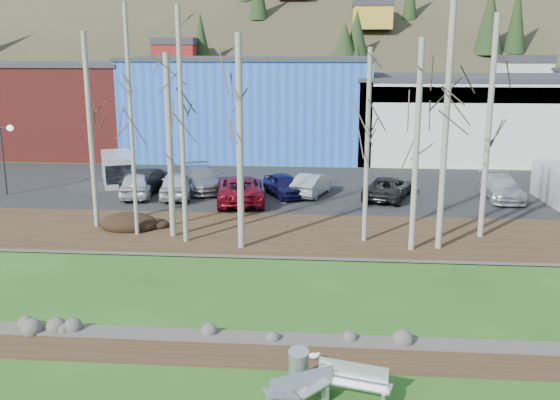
# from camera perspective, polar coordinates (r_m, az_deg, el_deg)

# --- Properties ---
(ground) EXTENTS (200.00, 200.00, 0.00)m
(ground) POSITION_cam_1_polar(r_m,az_deg,el_deg) (17.45, 1.02, -17.28)
(ground) COLOR #215315
(ground) RESTS_ON ground
(dirt_strip) EXTENTS (80.00, 1.80, 0.03)m
(dirt_strip) POSITION_cam_1_polar(r_m,az_deg,el_deg) (19.27, 1.45, -14.04)
(dirt_strip) COLOR #382616
(dirt_strip) RESTS_ON ground
(near_bank_rocks) EXTENTS (80.00, 0.80, 0.50)m
(near_bank_rocks) POSITION_cam_1_polar(r_m,az_deg,el_deg) (20.16, 1.62, -12.76)
(near_bank_rocks) COLOR #47423D
(near_bank_rocks) RESTS_ON ground
(river) EXTENTS (80.00, 8.00, 0.90)m
(river) POSITION_cam_1_polar(r_m,az_deg,el_deg) (23.90, 2.17, -8.39)
(river) COLOR #131F2F
(river) RESTS_ON ground
(far_bank_rocks) EXTENTS (80.00, 0.80, 0.46)m
(far_bank_rocks) POSITION_cam_1_polar(r_m,az_deg,el_deg) (27.74, 2.57, -5.21)
(far_bank_rocks) COLOR #47423D
(far_bank_rocks) RESTS_ON ground
(far_bank) EXTENTS (80.00, 7.00, 0.15)m
(far_bank) POSITION_cam_1_polar(r_m,az_deg,el_deg) (30.76, 2.81, -3.15)
(far_bank) COLOR #382616
(far_bank) RESTS_ON ground
(parking_lot) EXTENTS (80.00, 14.00, 0.14)m
(parking_lot) POSITION_cam_1_polar(r_m,az_deg,el_deg) (40.92, 3.33, 1.09)
(parking_lot) COLOR black
(parking_lot) RESTS_ON ground
(building_brick) EXTENTS (16.32, 12.24, 7.80)m
(building_brick) POSITION_cam_1_polar(r_m,az_deg,el_deg) (59.64, -20.18, 7.98)
(building_brick) COLOR maroon
(building_brick) RESTS_ON ground
(building_blue) EXTENTS (20.40, 12.24, 8.30)m
(building_blue) POSITION_cam_1_polar(r_m,az_deg,el_deg) (54.59, -2.59, 8.60)
(building_blue) COLOR blue
(building_blue) RESTS_ON ground
(building_white) EXTENTS (18.36, 12.24, 6.80)m
(building_white) POSITION_cam_1_polar(r_m,az_deg,el_deg) (55.32, 16.41, 7.36)
(building_white) COLOR silver
(building_white) RESTS_ON ground
(bench_intact) EXTENTS (1.96, 1.03, 0.94)m
(bench_intact) POSITION_cam_1_polar(r_m,az_deg,el_deg) (17.13, 6.85, -16.19)
(bench_intact) COLOR #B7BABC
(bench_intact) RESTS_ON ground
(bench_damaged) EXTENTS (1.83, 1.38, 0.79)m
(bench_damaged) POSITION_cam_1_polar(r_m,az_deg,el_deg) (16.86, 1.73, -16.90)
(bench_damaged) COLOR #B7BABC
(bench_damaged) RESTS_ON ground
(litter_bin) EXTENTS (0.55, 0.55, 0.94)m
(litter_bin) POSITION_cam_1_polar(r_m,az_deg,el_deg) (17.62, 1.71, -15.19)
(litter_bin) COLOR #B7BABC
(litter_bin) RESTS_ON ground
(seagull) EXTENTS (0.39, 0.18, 0.28)m
(seagull) POSITION_cam_1_polar(r_m,az_deg,el_deg) (18.99, 3.15, -14.02)
(seagull) COLOR gold
(seagull) RESTS_ON ground
(dirt_mound) EXTENTS (2.94, 2.08, 0.58)m
(dirt_mound) POSITION_cam_1_polar(r_m,az_deg,el_deg) (32.37, -13.64, -2.01)
(dirt_mound) COLOR black
(dirt_mound) RESTS_ON far_bank
(birch_0) EXTENTS (0.25, 0.25, 9.65)m
(birch_0) POSITION_cam_1_polar(r_m,az_deg,el_deg) (32.30, -16.94, 5.98)
(birch_0) COLOR #A7A496
(birch_0) RESTS_ON far_bank
(birch_1) EXTENTS (0.20, 0.20, 10.87)m
(birch_1) POSITION_cam_1_polar(r_m,az_deg,el_deg) (30.25, -13.46, 6.87)
(birch_1) COLOR #A7A496
(birch_1) RESTS_ON far_bank
(birch_2) EXTENTS (0.28, 0.28, 8.66)m
(birch_2) POSITION_cam_1_polar(r_m,az_deg,el_deg) (29.76, -10.05, 4.78)
(birch_2) COLOR #A7A496
(birch_2) RESTS_ON far_bank
(birch_3) EXTENTS (0.22, 0.22, 10.69)m
(birch_3) POSITION_cam_1_polar(r_m,az_deg,el_deg) (28.67, -8.96, 6.55)
(birch_3) COLOR #A7A496
(birch_3) RESTS_ON far_bank
(birch_4) EXTENTS (0.29, 0.29, 9.49)m
(birch_4) POSITION_cam_1_polar(r_m,az_deg,el_deg) (27.53, -3.69, 5.13)
(birch_4) COLOR #A7A496
(birch_4) RESTS_ON far_bank
(birch_5) EXTENTS (0.22, 0.22, 8.89)m
(birch_5) POSITION_cam_1_polar(r_m,az_deg,el_deg) (28.79, 7.97, 4.80)
(birch_5) COLOR #A7A496
(birch_5) RESTS_ON far_bank
(birch_6) EXTENTS (0.26, 0.26, 9.30)m
(birch_6) POSITION_cam_1_polar(r_m,az_deg,el_deg) (27.82, 12.37, 4.73)
(birch_6) COLOR #A7A496
(birch_6) RESTS_ON far_bank
(birch_7) EXTENTS (0.28, 0.28, 10.83)m
(birch_7) POSITION_cam_1_polar(r_m,az_deg,el_deg) (28.18, 14.90, 6.27)
(birch_7) COLOR #A7A496
(birch_7) RESTS_ON far_bank
(birch_8) EXTENTS (0.27, 0.27, 10.39)m
(birch_8) POSITION_cam_1_polar(r_m,az_deg,el_deg) (30.64, 18.53, 6.17)
(birch_8) COLOR #A7A496
(birch_8) RESTS_ON far_bank
(street_lamp) EXTENTS (1.66, 0.41, 4.34)m
(street_lamp) POSITION_cam_1_polar(r_m,az_deg,el_deg) (41.74, -24.14, 5.03)
(street_lamp) COLOR #262628
(street_lamp) RESTS_ON parking_lot
(car_0) EXTENTS (2.58, 4.83, 1.56)m
(car_0) POSITION_cam_1_polar(r_m,az_deg,el_deg) (39.17, -12.91, 1.47)
(car_0) COLOR silver
(car_0) RESTS_ON parking_lot
(car_1) EXTENTS (2.16, 4.94, 1.58)m
(car_1) POSITION_cam_1_polar(r_m,az_deg,el_deg) (40.15, -12.06, 1.82)
(car_1) COLOR black
(car_1) RESTS_ON parking_lot
(car_2) EXTENTS (3.53, 6.10, 1.60)m
(car_2) POSITION_cam_1_polar(r_m,az_deg,el_deg) (36.72, -3.65, 1.01)
(car_2) COLOR maroon
(car_2) RESTS_ON parking_lot
(car_3) EXTENTS (3.87, 5.55, 1.49)m
(car_3) POSITION_cam_1_polar(r_m,az_deg,el_deg) (40.12, -7.20, 1.94)
(car_3) COLOR gray
(car_3) RESTS_ON parking_lot
(car_4) EXTENTS (3.24, 4.31, 1.37)m
(car_4) POSITION_cam_1_polar(r_m,az_deg,el_deg) (38.26, 0.36, 1.38)
(car_4) COLOR #141244
(car_4) RESTS_ON parking_lot
(car_5) EXTENTS (2.68, 4.42, 1.38)m
(car_5) POSITION_cam_1_polar(r_m,az_deg,el_deg) (38.54, 2.99, 1.46)
(car_5) COLOR #BCBDBF
(car_5) RESTS_ON parking_lot
(car_6) EXTENTS (3.61, 5.38, 1.37)m
(car_6) POSITION_cam_1_polar(r_m,az_deg,el_deg) (38.19, 9.84, 1.15)
(car_6) COLOR #28282A
(car_6) RESTS_ON parking_lot
(car_7) EXTENTS (1.97, 4.82, 1.40)m
(car_7) POSITION_cam_1_polar(r_m,az_deg,el_deg) (39.75, 19.59, 1.06)
(car_7) COLOR silver
(car_7) RESTS_ON parking_lot
(car_8) EXTENTS (2.58, 4.83, 1.56)m
(car_8) POSITION_cam_1_polar(r_m,az_deg,el_deg) (38.51, -9.47, 1.42)
(car_8) COLOR silver
(car_8) RESTS_ON parking_lot
(van_grey) EXTENTS (3.49, 4.92, 1.99)m
(van_grey) POSITION_cam_1_polar(r_m,az_deg,el_deg) (43.14, -14.60, 2.76)
(van_grey) COLOR silver
(van_grey) RESTS_ON parking_lot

